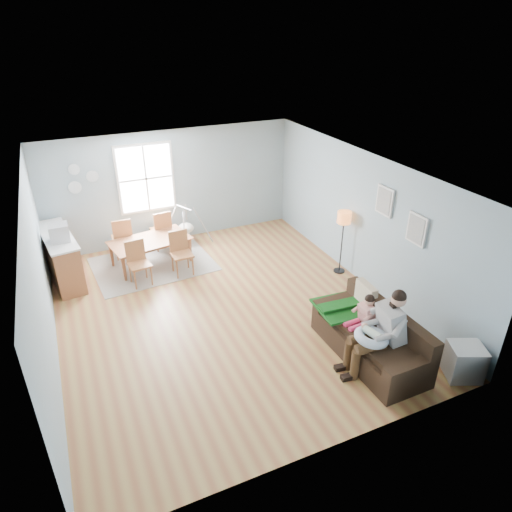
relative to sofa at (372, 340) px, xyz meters
name	(u,v)px	position (x,y,z in m)	size (l,w,h in m)	color
room	(221,189)	(-1.72, 2.20, 2.12)	(8.40, 9.40, 3.90)	#975835
window	(146,178)	(-2.32, 5.66, 1.35)	(1.32, 0.08, 1.62)	silver
pictures	(400,215)	(1.24, 1.15, 1.55)	(0.05, 1.34, 0.74)	silver
wall_plates	(80,179)	(-3.72, 5.67, 1.53)	(0.67, 0.02, 0.66)	#9FB3BE
sofa	(372,340)	(0.00, 0.00, 0.00)	(0.91, 2.10, 0.85)	black
green_throw	(345,307)	(-0.09, 0.70, 0.24)	(0.96, 0.81, 0.04)	#124F1C
beige_pillow	(366,296)	(0.21, 0.55, 0.46)	(0.13, 0.48, 0.48)	tan
father	(381,330)	(-0.13, -0.30, 0.44)	(1.04, 0.53, 1.41)	#939396
nursing_pillow	(372,337)	(-0.29, -0.30, 0.35)	(0.53, 0.53, 0.15)	silver
infant	(371,332)	(-0.29, -0.27, 0.44)	(0.19, 0.37, 0.14)	silver
toddler	(363,314)	(-0.08, 0.20, 0.41)	(0.52, 0.26, 0.81)	white
floor_lamp	(344,223)	(1.08, 2.56, 0.86)	(0.28, 0.28, 1.41)	black
storage_cube	(464,362)	(0.97, -1.00, -0.02)	(0.64, 0.61, 0.56)	silver
rug	(153,264)	(-2.58, 4.55, -0.29)	(2.55, 1.94, 0.01)	gray
dining_table	(152,253)	(-2.58, 4.55, 0.00)	(1.71, 0.95, 0.60)	brown
chair_sw	(138,260)	(-3.00, 3.89, 0.23)	(0.47, 0.47, 0.94)	brown
chair_se	(180,250)	(-2.07, 3.96, 0.24)	(0.44, 0.44, 0.95)	brown
chair_nw	(122,236)	(-3.09, 5.14, 0.26)	(0.45, 0.45, 0.98)	brown
chair_ne	(162,228)	(-2.16, 5.21, 0.26)	(0.48, 0.48, 0.98)	brown
counter	(61,257)	(-4.42, 4.70, 0.22)	(0.79, 1.90, 1.03)	brown
monitor	(59,233)	(-4.36, 4.35, 0.91)	(0.37, 0.35, 0.35)	#B3B2B7
baby_swing	(186,227)	(-1.57, 5.30, 0.12)	(1.22, 1.23, 0.94)	#B3B2B7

